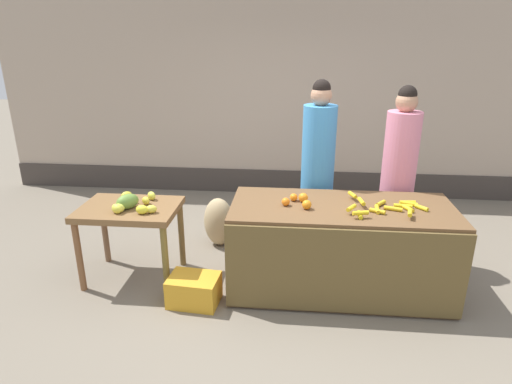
% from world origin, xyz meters
% --- Properties ---
extents(ground_plane, '(24.00, 24.00, 0.00)m').
position_xyz_m(ground_plane, '(0.00, 0.00, 0.00)').
color(ground_plane, '#756B5B').
extents(market_wall_back, '(8.66, 0.23, 2.92)m').
position_xyz_m(market_wall_back, '(0.00, 2.70, 1.43)').
color(market_wall_back, tan).
rests_on(market_wall_back, ground).
extents(fruit_stall_counter, '(2.00, 0.89, 0.84)m').
position_xyz_m(fruit_stall_counter, '(0.49, -0.01, 0.42)').
color(fruit_stall_counter, brown).
rests_on(fruit_stall_counter, ground).
extents(side_table_wooden, '(0.92, 0.66, 0.75)m').
position_xyz_m(side_table_wooden, '(-1.49, 0.00, 0.64)').
color(side_table_wooden, brown).
rests_on(side_table_wooden, ground).
extents(banana_bunch_pile, '(0.73, 0.54, 0.07)m').
position_xyz_m(banana_bunch_pile, '(0.86, -0.06, 0.86)').
color(banana_bunch_pile, gold).
rests_on(banana_bunch_pile, fruit_stall_counter).
extents(orange_pile, '(0.27, 0.27, 0.09)m').
position_xyz_m(orange_pile, '(0.10, -0.01, 0.88)').
color(orange_pile, orange).
rests_on(orange_pile, fruit_stall_counter).
extents(mango_papaya_pile, '(0.47, 0.49, 0.14)m').
position_xyz_m(mango_papaya_pile, '(-1.45, -0.03, 0.81)').
color(mango_papaya_pile, yellow).
rests_on(mango_papaya_pile, side_table_wooden).
extents(vendor_woman_blue_shirt, '(0.34, 0.34, 1.88)m').
position_xyz_m(vendor_woman_blue_shirt, '(0.29, 0.68, 0.95)').
color(vendor_woman_blue_shirt, '#33333D').
rests_on(vendor_woman_blue_shirt, ground).
extents(vendor_woman_pink_shirt, '(0.34, 0.34, 1.83)m').
position_xyz_m(vendor_woman_pink_shirt, '(1.11, 0.66, 0.93)').
color(vendor_woman_pink_shirt, '#33333D').
rests_on(vendor_woman_pink_shirt, ground).
extents(produce_crate, '(0.47, 0.36, 0.26)m').
position_xyz_m(produce_crate, '(-0.81, -0.39, 0.13)').
color(produce_crate, gold).
rests_on(produce_crate, ground).
extents(produce_sack, '(0.46, 0.43, 0.56)m').
position_xyz_m(produce_sack, '(-0.78, 0.78, 0.28)').
color(produce_sack, tan).
rests_on(produce_sack, ground).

